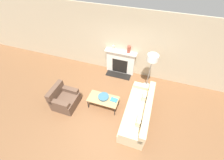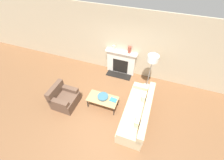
{
  "view_description": "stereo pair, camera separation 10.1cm",
  "coord_description": "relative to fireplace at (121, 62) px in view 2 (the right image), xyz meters",
  "views": [
    {
      "loc": [
        1.21,
        -2.81,
        4.75
      ],
      "look_at": [
        -0.16,
        1.31,
        0.45
      ],
      "focal_mm": 24.0,
      "sensor_mm": 36.0,
      "label": 1
    },
    {
      "loc": [
        1.31,
        -2.77,
        4.75
      ],
      "look_at": [
        -0.16,
        1.31,
        0.45
      ],
      "focal_mm": 24.0,
      "sensor_mm": 36.0,
      "label": 2
    }
  ],
  "objects": [
    {
      "name": "armchair_near",
      "position": [
        -1.45,
        -2.5,
        -0.24
      ],
      "size": [
        0.84,
        0.86,
        0.85
      ],
      "rotation": [
        0.0,
        0.0,
        1.57
      ],
      "color": "brown",
      "rests_on": "ground_plane"
    },
    {
      "name": "fireplace",
      "position": [
        0.0,
        0.0,
        0.0
      ],
      "size": [
        1.39,
        0.59,
        1.14
      ],
      "color": "silver",
      "rests_on": "ground_plane"
    },
    {
      "name": "floor_lamp",
      "position": [
        1.34,
        -0.56,
        0.79
      ],
      "size": [
        0.41,
        0.41,
        1.63
      ],
      "color": "gray",
      "rests_on": "ground_plane"
    },
    {
      "name": "mantel_vase_left",
      "position": [
        -0.35,
        0.01,
        0.69
      ],
      "size": [
        0.11,
        0.11,
        0.21
      ],
      "color": "beige",
      "rests_on": "fireplace"
    },
    {
      "name": "couch",
      "position": [
        1.3,
        -2.15,
        -0.26
      ],
      "size": [
        0.82,
        2.3,
        0.78
      ],
      "rotation": [
        0.0,
        0.0,
        -1.57
      ],
      "color": "#CCB78E",
      "rests_on": "ground_plane"
    },
    {
      "name": "ground_plane",
      "position": [
        0.12,
        -2.4,
        -0.56
      ],
      "size": [
        18.0,
        18.0,
        0.0
      ],
      "primitive_type": "plane",
      "color": "brown"
    },
    {
      "name": "book",
      "position": [
        0.36,
        -2.05,
        -0.1
      ],
      "size": [
        0.26,
        0.19,
        0.02
      ],
      "rotation": [
        0.0,
        0.0,
        -0.06
      ],
      "color": "teal",
      "rests_on": "coffee_table"
    },
    {
      "name": "wall_back",
      "position": [
        0.12,
        0.14,
        0.89
      ],
      "size": [
        18.0,
        0.06,
        2.9
      ],
      "color": "#BCAD8E",
      "rests_on": "ground_plane"
    },
    {
      "name": "mantel_vase_center_left",
      "position": [
        0.33,
        0.01,
        0.74
      ],
      "size": [
        0.15,
        0.15,
        0.3
      ],
      "color": "brown",
      "rests_on": "fireplace"
    },
    {
      "name": "bowl",
      "position": [
        -0.04,
        -2.06,
        -0.06
      ],
      "size": [
        0.4,
        0.4,
        0.08
      ],
      "color": "#38667A",
      "rests_on": "coffee_table"
    },
    {
      "name": "coffee_table",
      "position": [
        -0.03,
        -2.11,
        -0.14
      ],
      "size": [
        1.11,
        0.56,
        0.45
      ],
      "color": "tan",
      "rests_on": "ground_plane"
    }
  ]
}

